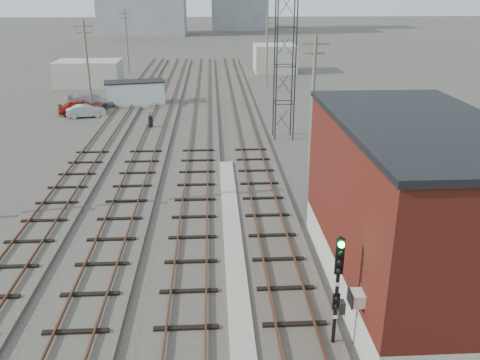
{
  "coord_description": "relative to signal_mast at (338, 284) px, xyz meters",
  "views": [
    {
      "loc": [
        -0.39,
        -6.12,
        11.93
      ],
      "look_at": [
        1.02,
        19.35,
        2.2
      ],
      "focal_mm": 38.0,
      "sensor_mm": 36.0,
      "label": 1
    }
  ],
  "objects": [
    {
      "name": "site_trailer",
      "position": [
        -12.28,
        39.85,
        -1.27
      ],
      "size": [
        6.63,
        3.86,
        2.62
      ],
      "rotation": [
        0.0,
        0.0,
        0.19
      ],
      "color": "silver",
      "rests_on": "ground"
    },
    {
      "name": "track_right",
      "position": [
        -1.2,
        30.65,
        -2.48
      ],
      "size": [
        3.2,
        90.0,
        0.39
      ],
      "color": "#332D28",
      "rests_on": "ground"
    },
    {
      "name": "lattice_tower",
      "position": [
        1.8,
        26.65,
        4.91
      ],
      "size": [
        1.6,
        1.6,
        15.0
      ],
      "color": "black",
      "rests_on": "ground"
    },
    {
      "name": "car_grey",
      "position": [
        -16.57,
        38.65,
        -1.86
      ],
      "size": [
        5.09,
        2.22,
        1.46
      ],
      "primitive_type": "imported",
      "rotation": [
        0.0,
        0.0,
        1.53
      ],
      "color": "gray",
      "rests_on": "ground"
    },
    {
      "name": "platform_curb",
      "position": [
        -3.2,
        5.65,
        -2.46
      ],
      "size": [
        0.9,
        28.0,
        0.26
      ],
      "primitive_type": "cube",
      "color": "gray",
      "rests_on": "ground"
    },
    {
      "name": "utility_pole_right_b",
      "position": [
        2.8,
        49.65,
        2.21
      ],
      "size": [
        1.8,
        0.24,
        9.0
      ],
      "color": "#595147",
      "rests_on": "ground"
    },
    {
      "name": "utility_pole_left_b",
      "position": [
        -16.2,
        36.65,
        2.21
      ],
      "size": [
        1.8,
        0.24,
        9.0
      ],
      "color": "#595147",
      "rests_on": "ground"
    },
    {
      "name": "switch_stand",
      "position": [
        -9.61,
        29.97,
        -1.92
      ],
      "size": [
        0.42,
        0.42,
        1.41
      ],
      "rotation": [
        0.0,
        0.0,
        0.39
      ],
      "color": "black",
      "rests_on": "ground"
    },
    {
      "name": "utility_pole_right_a",
      "position": [
        2.8,
        19.65,
        2.21
      ],
      "size": [
        1.8,
        0.24,
        9.0
      ],
      "color": "#595147",
      "rests_on": "ground"
    },
    {
      "name": "signal_mast",
      "position": [
        0.0,
        0.0,
        0.0
      ],
      "size": [
        0.4,
        0.42,
        4.34
      ],
      "color": "gray",
      "rests_on": "ground"
    },
    {
      "name": "car_red",
      "position": [
        -17.14,
        36.07,
        -1.83
      ],
      "size": [
        4.76,
        2.96,
        1.51
      ],
      "primitive_type": "imported",
      "rotation": [
        0.0,
        0.0,
        1.86
      ],
      "color": "maroon",
      "rests_on": "ground"
    },
    {
      "name": "car_silver",
      "position": [
        -16.38,
        34.86,
        -1.98
      ],
      "size": [
        3.88,
        1.99,
        1.22
      ],
      "primitive_type": "imported",
      "rotation": [
        0.0,
        0.0,
        1.77
      ],
      "color": "#ABADB3",
      "rests_on": "ground"
    },
    {
      "name": "track_mid_left",
      "position": [
        -9.2,
        30.65,
        -2.48
      ],
      "size": [
        3.2,
        90.0,
        0.39
      ],
      "color": "#332D28",
      "rests_on": "ground"
    },
    {
      "name": "shed_right",
      "position": [
        5.3,
        61.65,
        -0.59
      ],
      "size": [
        6.0,
        6.0,
        4.0
      ],
      "primitive_type": "cube",
      "color": "gray",
      "rests_on": "ground"
    },
    {
      "name": "brick_building",
      "position": [
        3.8,
        3.65,
        1.04
      ],
      "size": [
        6.54,
        12.2,
        7.22
      ],
      "color": "gray",
      "rests_on": "ground"
    },
    {
      "name": "utility_pole_left_c",
      "position": [
        -16.2,
        61.65,
        2.21
      ],
      "size": [
        1.8,
        0.24,
        9.0
      ],
      "color": "#595147",
      "rests_on": "ground"
    },
    {
      "name": "track_left",
      "position": [
        -13.2,
        30.65,
        -2.48
      ],
      "size": [
        3.2,
        90.0,
        0.39
      ],
      "color": "#332D28",
      "rests_on": "ground"
    },
    {
      "name": "ground",
      "position": [
        -3.7,
        51.65,
        -2.59
      ],
      "size": [
        320.0,
        320.0,
        0.0
      ],
      "primitive_type": "plane",
      "color": "#282621",
      "rests_on": "ground"
    },
    {
      "name": "shed_left",
      "position": [
        -19.7,
        51.65,
        -0.99
      ],
      "size": [
        8.0,
        5.0,
        3.2
      ],
      "primitive_type": "cube",
      "color": "gray",
      "rests_on": "ground"
    },
    {
      "name": "track_mid_right",
      "position": [
        -5.2,
        30.65,
        -2.48
      ],
      "size": [
        3.2,
        90.0,
        0.39
      ],
      "color": "#332D28",
      "rests_on": "ground"
    }
  ]
}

